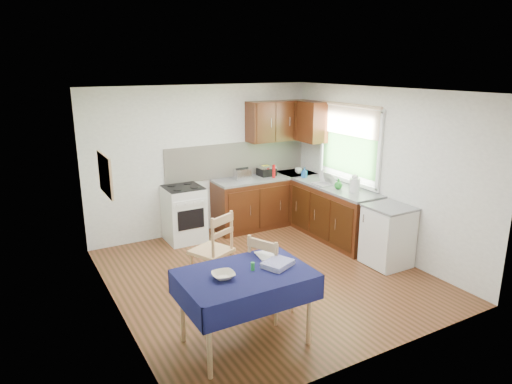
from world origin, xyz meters
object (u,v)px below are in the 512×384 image
chair_far (214,248)px  dish_rack (327,183)px  toaster (242,174)px  dining_table (245,282)px  sandwich_press (266,171)px  chair_near (269,274)px  kettle (355,184)px

chair_far → dish_rack: (2.41, 0.77, 0.39)m
toaster → dining_table: bearing=-101.2°
toaster → sandwich_press: toaster is taller
dish_rack → chair_near: bearing=-142.5°
dining_table → chair_near: (0.49, 0.33, -0.17)m
dining_table → chair_near: chair_near is taller
chair_far → toaster: bearing=-151.9°
chair_near → sandwich_press: size_ratio=3.48×
toaster → dish_rack: 1.45m
dining_table → toaster: (1.58, 3.04, 0.31)m
toaster → kettle: bearing=-36.5°
chair_far → kettle: kettle is taller
chair_near → toaster: 2.96m
dining_table → kettle: bearing=31.8°
sandwich_press → chair_far: bearing=-158.8°
chair_far → kettle: 2.55m
dining_table → dish_rack: (2.66, 2.08, 0.23)m
toaster → kettle: size_ratio=1.00×
chair_near → toaster: size_ratio=3.57×
dish_rack → kettle: kettle is taller
chair_far → chair_near: (0.24, -0.98, -0.01)m
chair_near → dish_rack: (2.17, 1.75, 0.40)m
dining_table → dish_rack: 3.38m
dining_table → chair_near: 0.61m
sandwich_press → kettle: size_ratio=1.03×
toaster → sandwich_press: size_ratio=0.97×
kettle → sandwich_press: bearing=112.0°
dish_rack → dining_table: bearing=-143.3°
chair_near → dish_rack: 2.81m
chair_near → dish_rack: bearing=-75.2°
dining_table → dish_rack: size_ratio=3.10×
toaster → kettle: 1.93m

